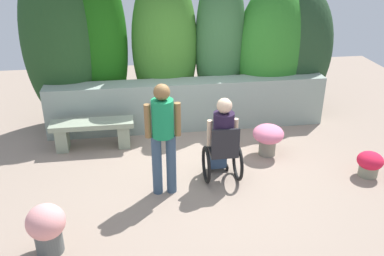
{
  "coord_description": "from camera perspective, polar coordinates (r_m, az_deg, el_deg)",
  "views": [
    {
      "loc": [
        -0.96,
        -5.59,
        3.45
      ],
      "look_at": [
        -0.19,
        -0.19,
        0.85
      ],
      "focal_mm": 39.23,
      "sensor_mm": 36.0,
      "label": 1
    }
  ],
  "objects": [
    {
      "name": "flower_pot_terracotta_by_wall",
      "position": [
        5.21,
        -19.16,
        -12.59
      ],
      "size": [
        0.45,
        0.45,
        0.63
      ],
      "color": "#555A59",
      "rests_on": "ground"
    },
    {
      "name": "ground_plane",
      "position": [
        6.64,
        1.37,
        -5.83
      ],
      "size": [
        11.68,
        11.68,
        0.0
      ],
      "primitive_type": "plane",
      "color": "gray"
    },
    {
      "name": "flower_pot_purple_near",
      "position": [
        6.96,
        23.01,
        -4.42
      ],
      "size": [
        0.39,
        0.39,
        0.39
      ],
      "color": "gray",
      "rests_on": "ground"
    },
    {
      "name": "stone_bench",
      "position": [
        7.37,
        -13.34,
        -0.37
      ],
      "size": [
        1.4,
        0.37,
        0.49
      ],
      "rotation": [
        0.0,
        0.0,
        0.06
      ],
      "color": "gray",
      "rests_on": "ground"
    },
    {
      "name": "person_in_wheelchair",
      "position": [
        6.16,
        4.13,
        -1.92
      ],
      "size": [
        0.53,
        0.66,
        1.33
      ],
      "rotation": [
        0.0,
        0.0,
        0.11
      ],
      "color": "black",
      "rests_on": "ground"
    },
    {
      "name": "person_standing_companion",
      "position": [
        5.68,
        -3.95,
        -0.64
      ],
      "size": [
        0.49,
        0.3,
        1.65
      ],
      "rotation": [
        0.0,
        0.0,
        0.23
      ],
      "color": "#374E66",
      "rests_on": "ground"
    },
    {
      "name": "hedge_backdrop",
      "position": [
        8.08,
        -0.59,
        11.07
      ],
      "size": [
        5.91,
        1.1,
        3.18
      ],
      "color": "#244822",
      "rests_on": "ground"
    },
    {
      "name": "stone_retaining_wall",
      "position": [
        7.86,
        -0.54,
        3.21
      ],
      "size": [
        5.16,
        0.45,
        0.93
      ],
      "primitive_type": "cube",
      "color": "#8D9D92",
      "rests_on": "ground"
    },
    {
      "name": "flower_pot_red_accent",
      "position": [
        7.06,
        10.3,
        -1.16
      ],
      "size": [
        0.51,
        0.51,
        0.53
      ],
      "color": "gray",
      "rests_on": "ground"
    }
  ]
}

